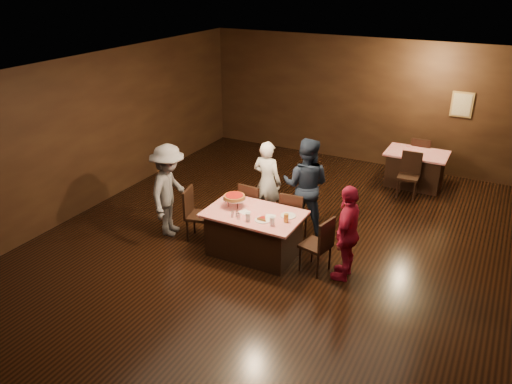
# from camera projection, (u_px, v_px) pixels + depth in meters

# --- Properties ---
(room) EXTENTS (10.00, 10.04, 3.02)m
(room) POSITION_uv_depth(u_px,v_px,m) (274.00, 132.00, 7.69)
(room) COLOR black
(room) RESTS_ON ground
(main_table) EXTENTS (1.60, 1.00, 0.77)m
(main_table) POSITION_uv_depth(u_px,v_px,m) (254.00, 233.00, 8.36)
(main_table) COLOR red
(main_table) RESTS_ON ground
(back_table) EXTENTS (1.30, 0.90, 0.77)m
(back_table) POSITION_uv_depth(u_px,v_px,m) (415.00, 169.00, 11.02)
(back_table) COLOR red
(back_table) RESTS_ON ground
(chair_far_left) EXTENTS (0.44, 0.44, 0.95)m
(chair_far_left) POSITION_uv_depth(u_px,v_px,m) (254.00, 206.00, 9.10)
(chair_far_left) COLOR black
(chair_far_left) RESTS_ON ground
(chair_far_right) EXTENTS (0.45, 0.45, 0.95)m
(chair_far_right) POSITION_uv_depth(u_px,v_px,m) (294.00, 216.00, 8.76)
(chair_far_right) COLOR black
(chair_far_right) RESTS_ON ground
(chair_end_left) EXTENTS (0.50, 0.50, 0.95)m
(chair_end_left) POSITION_uv_depth(u_px,v_px,m) (199.00, 215.00, 8.79)
(chair_end_left) COLOR black
(chair_end_left) RESTS_ON ground
(chair_end_right) EXTENTS (0.50, 0.50, 0.95)m
(chair_end_right) POSITION_uv_depth(u_px,v_px,m) (316.00, 244.00, 7.86)
(chair_end_right) COLOR black
(chair_end_right) RESTS_ON ground
(chair_back_near) EXTENTS (0.44, 0.44, 0.95)m
(chair_back_near) POSITION_uv_depth(u_px,v_px,m) (409.00, 176.00, 10.42)
(chair_back_near) COLOR black
(chair_back_near) RESTS_ON ground
(chair_back_far) EXTENTS (0.43, 0.43, 0.95)m
(chair_back_far) POSITION_uv_depth(u_px,v_px,m) (421.00, 157.00, 11.46)
(chair_back_far) COLOR black
(chair_back_far) RESTS_ON ground
(diner_white_jacket) EXTENTS (0.60, 0.42, 1.59)m
(diner_white_jacket) POSITION_uv_depth(u_px,v_px,m) (267.00, 182.00, 9.32)
(diner_white_jacket) COLOR white
(diner_white_jacket) RESTS_ON ground
(diner_navy_hoodie) EXTENTS (0.95, 0.80, 1.78)m
(diner_navy_hoodie) POSITION_uv_depth(u_px,v_px,m) (306.00, 185.00, 8.93)
(diner_navy_hoodie) COLOR #172032
(diner_navy_hoodie) RESTS_ON ground
(diner_grey_knit) EXTENTS (0.87, 1.21, 1.70)m
(diner_grey_knit) POSITION_uv_depth(u_px,v_px,m) (169.00, 190.00, 8.83)
(diner_grey_knit) COLOR slate
(diner_grey_knit) RESTS_ON ground
(diner_red_shirt) EXTENTS (0.42, 0.93, 1.56)m
(diner_red_shirt) POSITION_uv_depth(u_px,v_px,m) (347.00, 233.00, 7.57)
(diner_red_shirt) COLOR #A61638
(diner_red_shirt) RESTS_ON ground
(pizza_stand) EXTENTS (0.38, 0.38, 0.22)m
(pizza_stand) POSITION_uv_depth(u_px,v_px,m) (234.00, 197.00, 8.34)
(pizza_stand) COLOR black
(pizza_stand) RESTS_ON main_table
(plate_with_slice) EXTENTS (0.25, 0.25, 0.06)m
(plate_with_slice) POSITION_uv_depth(u_px,v_px,m) (263.00, 219.00, 7.94)
(plate_with_slice) COLOR white
(plate_with_slice) RESTS_ON main_table
(plate_empty) EXTENTS (0.25, 0.25, 0.01)m
(plate_empty) POSITION_uv_depth(u_px,v_px,m) (288.00, 216.00, 8.09)
(plate_empty) COLOR white
(plate_empty) RESTS_ON main_table
(glass_front_left) EXTENTS (0.08, 0.08, 0.14)m
(glass_front_left) POSITION_uv_depth(u_px,v_px,m) (248.00, 217.00, 7.91)
(glass_front_left) COLOR silver
(glass_front_left) RESTS_ON main_table
(glass_front_right) EXTENTS (0.08, 0.08, 0.14)m
(glass_front_right) POSITION_uv_depth(u_px,v_px,m) (272.00, 221.00, 7.78)
(glass_front_right) COLOR silver
(glass_front_right) RESTS_ON main_table
(glass_amber) EXTENTS (0.08, 0.08, 0.14)m
(glass_amber) POSITION_uv_depth(u_px,v_px,m) (286.00, 218.00, 7.88)
(glass_amber) COLOR #BF7F26
(glass_amber) RESTS_ON main_table
(condiments) EXTENTS (0.17, 0.10, 0.09)m
(condiments) POSITION_uv_depth(u_px,v_px,m) (236.00, 215.00, 8.03)
(condiments) COLOR silver
(condiments) RESTS_ON main_table
(napkin_center) EXTENTS (0.19, 0.19, 0.01)m
(napkin_center) POSITION_uv_depth(u_px,v_px,m) (270.00, 216.00, 8.07)
(napkin_center) COLOR white
(napkin_center) RESTS_ON main_table
(napkin_left) EXTENTS (0.21, 0.21, 0.01)m
(napkin_left) POSITION_uv_depth(u_px,v_px,m) (245.00, 212.00, 8.22)
(napkin_left) COLOR white
(napkin_left) RESTS_ON main_table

